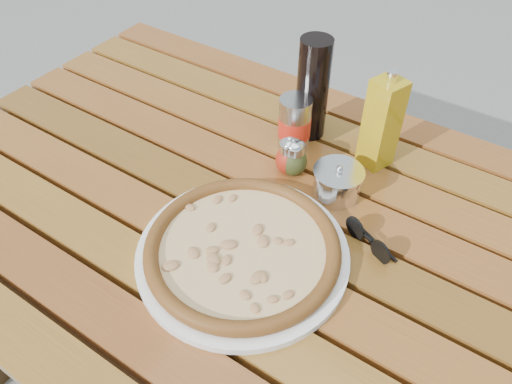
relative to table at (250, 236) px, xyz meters
The scene contains 10 objects.
table is the anchor object (origin of this frame).
plate 0.14m from the table, 62.27° to the right, with size 0.36×0.36×0.01m, color white.
pizza 0.15m from the table, 62.27° to the right, with size 0.45×0.45×0.03m.
pepper_shaker 0.17m from the table, 88.26° to the left, with size 0.07×0.07×0.08m.
oregano_shaker 0.18m from the table, 84.14° to the left, with size 0.06×0.06×0.08m.
dark_bottle 0.33m from the table, 95.37° to the left, with size 0.07×0.07×0.22m, color black.
soda_can 0.24m from the table, 97.63° to the left, with size 0.07×0.07×0.12m.
olive_oil_cruet 0.34m from the table, 62.25° to the left, with size 0.07×0.07×0.21m.
parmesan_tin 0.20m from the table, 48.17° to the left, with size 0.13×0.13×0.07m.
sunglasses 0.24m from the table, 10.86° to the left, with size 0.11×0.06×0.04m.
Camera 1 is at (0.36, -0.52, 1.42)m, focal length 35.00 mm.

